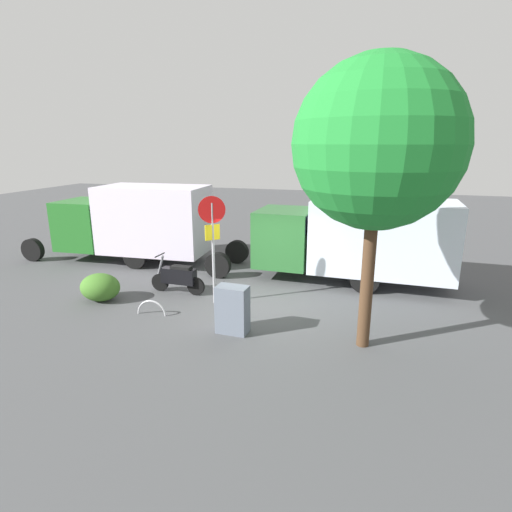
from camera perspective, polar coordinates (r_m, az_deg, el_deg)
name	(u,v)px	position (r m, az deg, el deg)	size (l,w,h in m)	color
ground_plane	(260,305)	(11.97, 0.62, -6.86)	(60.00, 60.00, 0.00)	#48494B
box_truck_near	(351,236)	(13.88, 13.07, 2.68)	(8.09, 2.43, 2.80)	black
box_truck_far	(133,220)	(16.72, -16.75, 4.77)	(7.42, 2.50, 2.98)	black
motorcycle	(178,277)	(12.97, -10.74, -2.90)	(1.81, 0.55, 1.20)	black
stop_sign	(213,233)	(11.60, -6.06, 3.17)	(0.71, 0.33, 3.14)	#9E9EA3
street_tree	(378,145)	(9.01, 16.55, 14.57)	(3.53, 3.53, 6.28)	#47301E
utility_cabinet	(232,310)	(10.15, -3.29, -7.44)	(0.77, 0.46, 1.20)	slate
bike_rack_hoop	(152,315)	(11.70, -14.28, -7.91)	(0.85, 0.85, 0.05)	#B7B7BC
shrub_near_sign	(100,287)	(13.04, -20.85, -4.08)	(1.20, 0.98, 0.82)	#3E7026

